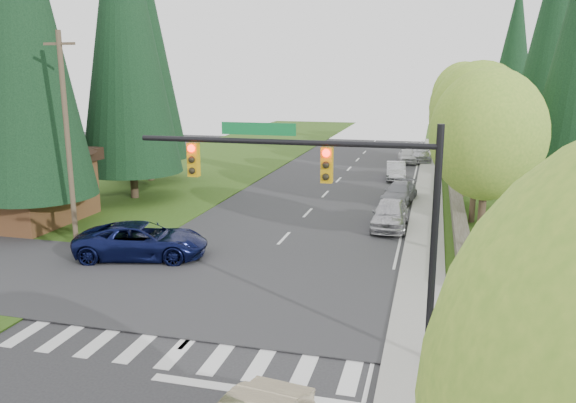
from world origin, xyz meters
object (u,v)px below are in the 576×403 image
at_px(parked_car_c, 396,171).
at_px(suv_navy, 142,241).
at_px(parked_car_d, 407,156).
at_px(parked_car_e, 418,153).
at_px(parked_car_a, 390,214).
at_px(parked_car_b, 399,193).

bearing_deg(parked_car_c, suv_navy, -118.12).
height_order(parked_car_d, parked_car_e, parked_car_e).
xyz_separation_m(suv_navy, parked_car_e, (10.93, 32.81, -0.01)).
height_order(suv_navy, parked_car_a, suv_navy).
height_order(parked_car_a, parked_car_b, parked_car_a).
xyz_separation_m(suv_navy, parked_car_d, (10.05, 31.25, -0.16)).
xyz_separation_m(suv_navy, parked_car_b, (10.42, 14.26, -0.17)).
height_order(parked_car_b, parked_car_c, parked_car_c).
bearing_deg(parked_car_a, parked_car_c, 92.67).
xyz_separation_m(parked_car_c, parked_car_d, (0.44, 8.77, -0.03)).
bearing_deg(parked_car_e, parked_car_b, -98.76).
xyz_separation_m(parked_car_b, parked_car_d, (-0.36, 16.99, 0.02)).
bearing_deg(parked_car_e, parked_car_a, -98.59).
bearing_deg(parked_car_b, suv_navy, -118.46).
bearing_deg(parked_car_a, suv_navy, -142.66).
bearing_deg(suv_navy, parked_car_e, -31.84).
distance_m(parked_car_b, parked_car_d, 16.99).
xyz_separation_m(parked_car_c, parked_car_e, (1.31, 10.32, 0.11)).
relative_size(suv_navy, parked_car_c, 1.40).
relative_size(parked_car_a, parked_car_b, 1.04).
bearing_deg(parked_car_c, parked_car_e, 77.80).
bearing_deg(parked_car_a, parked_car_d, 90.58).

